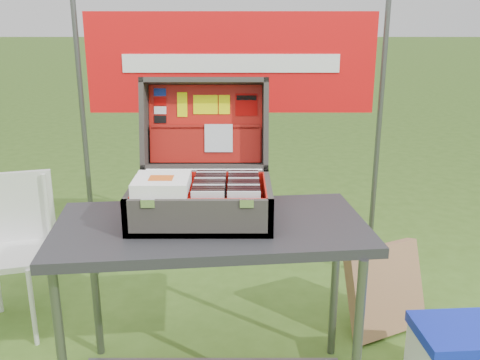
{
  "coord_description": "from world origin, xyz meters",
  "views": [
    {
      "loc": [
        0.05,
        -1.93,
        1.55
      ],
      "look_at": [
        0.05,
        0.1,
        0.93
      ],
      "focal_mm": 40.0,
      "sensor_mm": 36.0,
      "label": 1
    }
  ],
  "objects_px": {
    "suitcase": "(201,153)",
    "cardboard_box": "(385,289)",
    "table": "(212,309)",
    "chair": "(9,258)"
  },
  "relations": [
    {
      "from": "cardboard_box",
      "to": "suitcase",
      "type": "bearing_deg",
      "value": 174.6
    },
    {
      "from": "suitcase",
      "to": "cardboard_box",
      "type": "bearing_deg",
      "value": 21.56
    },
    {
      "from": "suitcase",
      "to": "cardboard_box",
      "type": "distance_m",
      "value": 1.25
    },
    {
      "from": "table",
      "to": "suitcase",
      "type": "bearing_deg",
      "value": 104.42
    },
    {
      "from": "suitcase",
      "to": "cardboard_box",
      "type": "height_order",
      "value": "suitcase"
    },
    {
      "from": "suitcase",
      "to": "chair",
      "type": "relative_size",
      "value": 0.7
    },
    {
      "from": "chair",
      "to": "cardboard_box",
      "type": "distance_m",
      "value": 1.9
    },
    {
      "from": "table",
      "to": "suitcase",
      "type": "height_order",
      "value": "suitcase"
    },
    {
      "from": "table",
      "to": "suitcase",
      "type": "xyz_separation_m",
      "value": [
        -0.04,
        0.1,
        0.64
      ]
    },
    {
      "from": "table",
      "to": "suitcase",
      "type": "distance_m",
      "value": 0.65
    }
  ]
}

